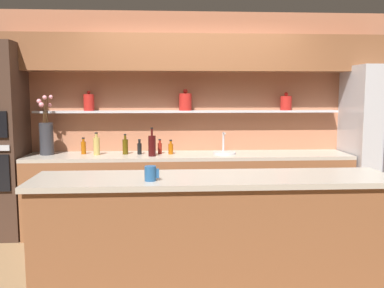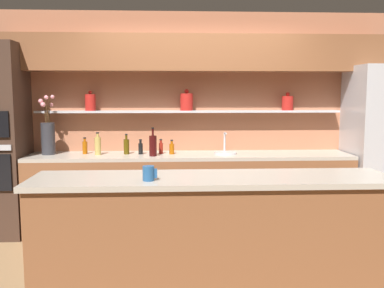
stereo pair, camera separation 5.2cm
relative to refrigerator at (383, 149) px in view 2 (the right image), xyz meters
The scene contains 15 objects.
ground_plane 2.69m from the refrigerator, 151.47° to the right, with size 12.00×12.00×0.00m, color olive.
back_wall_unit 2.31m from the refrigerator, behind, with size 5.20×0.44×2.60m.
back_counter_unit 2.34m from the refrigerator, behind, with size 3.74×0.62×0.92m.
island_counter 2.90m from the refrigerator, 140.48° to the right, with size 2.65×0.61×1.02m.
refrigerator is the anchor object (origin of this frame).
flower_vase 3.93m from the refrigerator, behind, with size 0.17×0.18×0.69m.
sink_fixture 1.87m from the refrigerator, behind, with size 0.27×0.27×0.25m.
bottle_sauce_0 2.86m from the refrigerator, behind, with size 0.05×0.05×0.18m.
bottle_sauce_1 3.52m from the refrigerator, behind, with size 0.06×0.06×0.19m.
bottle_sauce_2 2.63m from the refrigerator, behind, with size 0.05×0.05×0.17m.
bottle_sauce_3 2.50m from the refrigerator, behind, with size 0.06×0.06×0.17m.
bottle_spirit_4 3.35m from the refrigerator, behind, with size 0.07×0.07×0.26m.
bottle_wine_5 2.71m from the refrigerator, behind, with size 0.08×0.08×0.32m.
bottle_oil_6 3.03m from the refrigerator, behind, with size 0.06×0.06×0.24m.
coffee_mug 3.30m from the refrigerator, 143.89° to the right, with size 0.10×0.08×0.10m.
Camera 2 is at (-0.31, -3.70, 1.63)m, focal length 40.00 mm.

